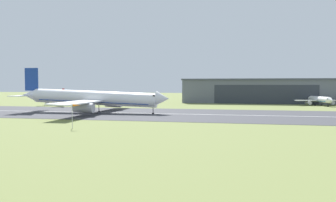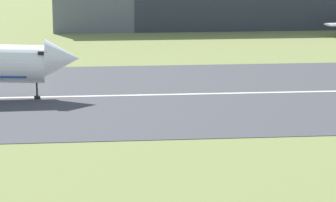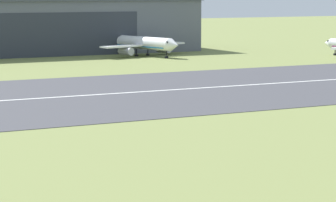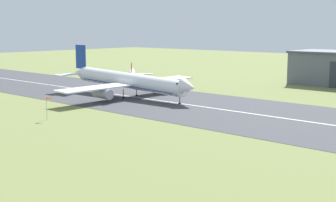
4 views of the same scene
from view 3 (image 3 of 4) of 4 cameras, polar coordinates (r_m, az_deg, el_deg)
The scene contains 4 objects.
runway_strip at distance 115.62m, azimuth -6.09°, elevation 0.38°, with size 442.17×47.96×0.06m, color #3D3D42.
runway_centreline at distance 115.62m, azimuth -6.09°, elevation 0.40°, with size 397.95×0.70×0.01m, color silver.
hangar_building at distance 193.61m, azimuth -10.88°, elevation 5.32°, with size 90.38×23.05×13.61m.
airplane_parked_west at distance 185.91m, azimuth -1.91°, elevation 4.17°, with size 23.53×25.75×9.52m.
Camera 3 is at (-41.16, 19.92, 15.08)m, focal length 85.00 mm.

